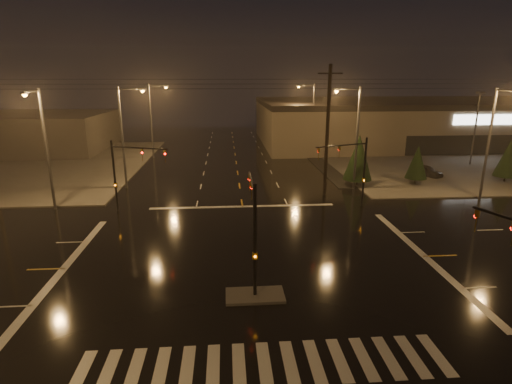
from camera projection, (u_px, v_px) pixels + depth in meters
ground at (250, 262)px, 24.27m from camera, size 140.00×140.00×0.00m
sidewalk_ne at (453, 159)px, 55.21m from camera, size 36.00×36.00×0.12m
sidewalk_nw at (1, 166)px, 50.83m from camera, size 36.00×36.00×0.12m
median_island at (255, 295)px, 20.41m from camera, size 3.00×1.60×0.15m
crosswalk at (264, 364)px, 15.64m from camera, size 15.00×2.60×0.01m
stop_bar_far at (242, 206)px, 34.82m from camera, size 16.00×0.50×0.01m
parking_lot at (497, 161)px, 53.66m from camera, size 50.00×24.00×0.08m
retail_building at (433, 119)px, 69.87m from camera, size 60.20×28.30×7.20m
commercial_block at (6, 132)px, 61.21m from camera, size 30.00×18.00×5.60m
signal_mast_median at (254, 222)px, 20.30m from camera, size 0.25×4.59×6.00m
signal_mast_ne at (355, 164)px, 33.64m from camera, size 4.84×1.86×6.00m
signal_mast_nw at (125, 168)px, 32.25m from camera, size 4.84×1.86×6.00m
streetlight_1 at (125, 131)px, 39.12m from camera, size 2.77×0.32×10.00m
streetlight_2 at (153, 116)px, 54.46m from camera, size 2.77×0.32×10.00m
streetlight_3 at (354, 131)px, 38.84m from camera, size 2.77×0.32×10.00m
streetlight_4 at (311, 114)px, 58.01m from camera, size 2.77×0.32×10.00m
streetlight_5 at (44, 142)px, 32.23m from camera, size 0.32×2.77×10.00m
streetlight_6 at (492, 137)px, 35.01m from camera, size 0.32×2.77×10.00m
utility_pole_1 at (327, 131)px, 36.60m from camera, size 2.20×0.32×12.00m
conifer_0 at (359, 157)px, 40.74m from camera, size 2.94×2.94×5.30m
conifer_1 at (417, 162)px, 41.34m from camera, size 2.21×2.21×4.15m
conifer_2 at (508, 158)px, 42.16m from camera, size 2.51×2.51×4.62m
car_parked at (426, 171)px, 45.40m from camera, size 3.16×4.03×1.29m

